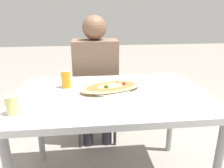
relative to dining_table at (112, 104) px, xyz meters
The scene contains 6 objects.
dining_table is the anchor object (origin of this frame).
chair_far_seated 0.77m from the dining_table, 96.41° to the left, with size 0.40×0.40×0.83m.
person_seated 0.64m from the dining_table, 97.48° to the left, with size 0.41×0.27×1.23m.
pizza_main 0.11m from the dining_table, 85.99° to the left, with size 0.49×0.35×0.06m.
soda_can 0.37m from the dining_table, 152.98° to the left, with size 0.07×0.07×0.12m.
drink_glass 0.62m from the dining_table, 157.13° to the right, with size 0.07×0.07×0.10m.
Camera 1 is at (-0.15, -1.35, 1.27)m, focal length 35.00 mm.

